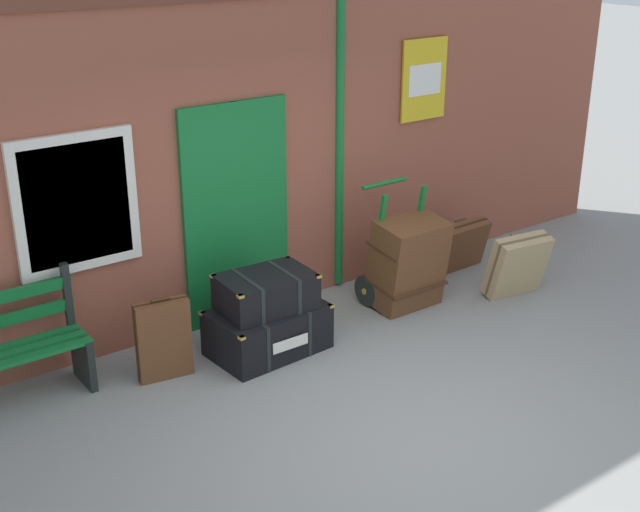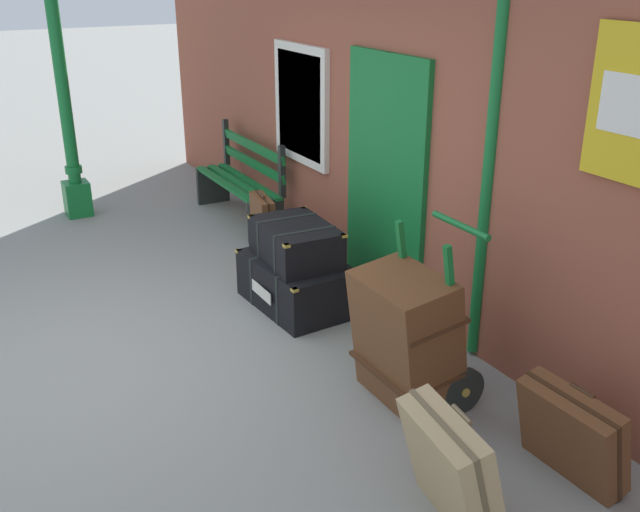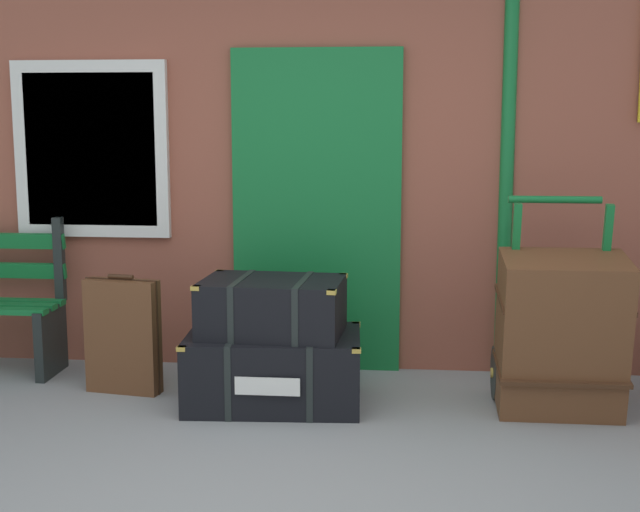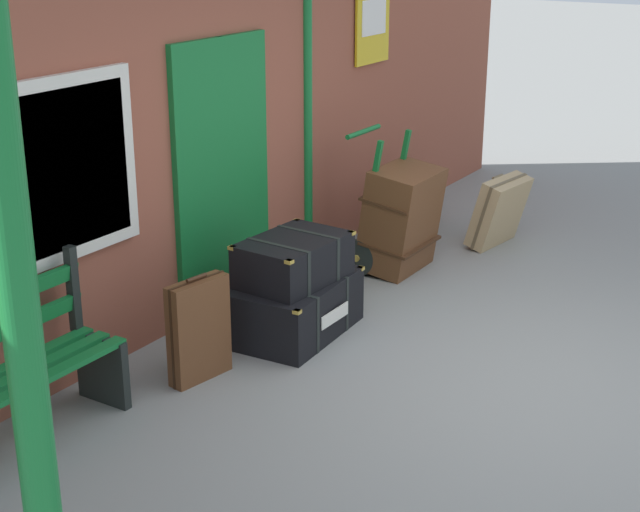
# 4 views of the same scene
# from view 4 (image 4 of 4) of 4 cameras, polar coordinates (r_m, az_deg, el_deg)

# --- Properties ---
(ground_plane) EXTENTS (60.00, 60.00, 0.00)m
(ground_plane) POSITION_cam_4_polar(r_m,az_deg,el_deg) (6.55, 11.54, -7.24)
(ground_plane) COLOR gray
(brick_facade) EXTENTS (10.40, 0.35, 3.20)m
(brick_facade) POSITION_cam_4_polar(r_m,az_deg,el_deg) (7.28, -7.20, 9.01)
(brick_facade) COLOR brown
(brick_facade) RESTS_ON ground
(lamp_post) EXTENTS (0.28, 0.28, 3.10)m
(lamp_post) POSITION_cam_4_polar(r_m,az_deg,el_deg) (3.64, -16.77, -9.69)
(lamp_post) COLOR #146B2D
(lamp_post) RESTS_ON ground
(steamer_trunk_base) EXTENTS (1.05, 0.71, 0.43)m
(steamer_trunk_base) POSITION_cam_4_polar(r_m,az_deg,el_deg) (7.03, -1.52, -3.05)
(steamer_trunk_base) COLOR black
(steamer_trunk_base) RESTS_ON ground
(steamer_trunk_middle) EXTENTS (0.84, 0.59, 0.33)m
(steamer_trunk_middle) POSITION_cam_4_polar(r_m,az_deg,el_deg) (6.89, -1.60, -0.21)
(steamer_trunk_middle) COLOR black
(steamer_trunk_middle) RESTS_ON steamer_trunk_base
(porters_trolley) EXTENTS (0.71, 0.57, 1.20)m
(porters_trolley) POSITION_cam_4_polar(r_m,az_deg,el_deg) (8.39, 3.78, 1.18)
(porters_trolley) COLOR black
(porters_trolley) RESTS_ON ground
(large_brown_trunk) EXTENTS (0.70, 0.55, 0.93)m
(large_brown_trunk) POSITION_cam_4_polar(r_m,az_deg,el_deg) (8.25, 4.86, 2.24)
(large_brown_trunk) COLOR brown
(large_brown_trunk) RESTS_ON ground
(suitcase_tan) EXTENTS (0.47, 0.20, 0.74)m
(suitcase_tan) POSITION_cam_4_polar(r_m,az_deg,el_deg) (6.35, -7.25, -4.40)
(suitcase_tan) COLOR brown
(suitcase_tan) RESTS_ON ground
(suitcase_brown) EXTENTS (0.67, 0.44, 0.67)m
(suitcase_brown) POSITION_cam_4_polar(r_m,az_deg,el_deg) (9.04, 10.64, 2.65)
(suitcase_brown) COLOR tan
(suitcase_brown) RESTS_ON ground
(suitcase_cream) EXTENTS (0.65, 0.33, 0.57)m
(suitcase_cream) POSITION_cam_4_polar(r_m,az_deg,el_deg) (9.41, 6.01, 3.22)
(suitcase_cream) COLOR brown
(suitcase_cream) RESTS_ON ground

